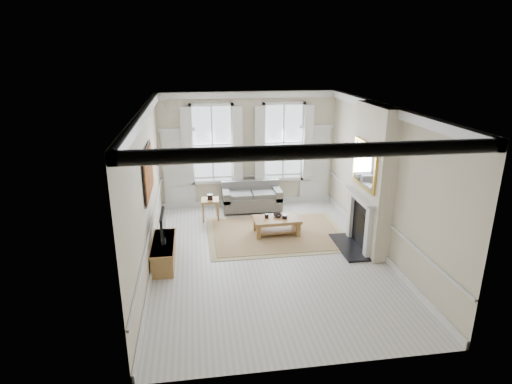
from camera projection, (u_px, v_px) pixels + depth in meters
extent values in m
plane|color=#B7B5AD|center=(268.00, 257.00, 9.79)|extent=(7.20, 7.20, 0.00)
plane|color=white|center=(270.00, 107.00, 8.71)|extent=(7.20, 7.20, 0.00)
plane|color=beige|center=(248.00, 150.00, 12.63)|extent=(5.20, 0.00, 5.20)
plane|color=beige|center=(146.00, 192.00, 8.90)|extent=(0.00, 7.20, 7.20)
plane|color=beige|center=(383.00, 182.00, 9.61)|extent=(0.00, 7.20, 7.20)
cube|color=silver|center=(179.00, 171.00, 12.48)|extent=(0.90, 0.08, 2.30)
cube|color=silver|center=(315.00, 165.00, 13.05)|extent=(0.90, 0.08, 2.30)
cube|color=#C16A21|center=(148.00, 172.00, 9.07)|extent=(0.05, 1.66, 1.06)
cube|color=beige|center=(372.00, 179.00, 9.77)|extent=(0.35, 1.70, 3.38)
cube|color=black|center=(349.00, 247.00, 10.25)|extent=(0.55, 1.50, 0.05)
cube|color=silver|center=(368.00, 235.00, 9.58)|extent=(0.10, 0.18, 1.15)
cube|color=silver|center=(351.00, 217.00, 10.62)|extent=(0.10, 0.18, 1.15)
cube|color=silver|center=(359.00, 196.00, 9.86)|extent=(0.20, 1.45, 0.06)
cube|color=black|center=(360.00, 226.00, 10.11)|extent=(0.02, 0.92, 1.00)
cube|color=gold|center=(364.00, 165.00, 9.63)|extent=(0.06, 1.26, 1.06)
cube|color=slate|center=(252.00, 202.00, 12.58)|extent=(1.71, 0.83, 0.39)
cube|color=slate|center=(250.00, 187.00, 12.76)|extent=(1.71, 0.20, 0.44)
cube|color=slate|center=(226.00, 196.00, 12.40)|extent=(0.20, 0.83, 0.30)
cube|color=slate|center=(277.00, 193.00, 12.61)|extent=(0.20, 0.83, 0.30)
cylinder|color=brown|center=(228.00, 214.00, 12.27)|extent=(0.06, 0.06, 0.08)
cylinder|color=brown|center=(274.00, 204.00, 13.02)|extent=(0.06, 0.06, 0.08)
cube|color=brown|center=(210.00, 200.00, 11.79)|extent=(0.51, 0.51, 0.06)
cube|color=brown|center=(204.00, 213.00, 11.68)|extent=(0.05, 0.05, 0.53)
cube|color=brown|center=(218.00, 212.00, 11.73)|extent=(0.05, 0.05, 0.53)
cube|color=brown|center=(203.00, 208.00, 12.04)|extent=(0.05, 0.05, 0.53)
cube|color=brown|center=(217.00, 208.00, 12.09)|extent=(0.05, 0.05, 0.53)
cube|color=#9A764F|center=(276.00, 234.00, 11.01)|extent=(3.50, 2.60, 0.02)
cube|color=brown|center=(277.00, 220.00, 10.89)|extent=(1.20, 0.72, 0.08)
cube|color=brown|center=(259.00, 233.00, 10.66)|extent=(0.10, 0.10, 0.36)
cube|color=brown|center=(297.00, 230.00, 10.80)|extent=(0.10, 0.10, 0.36)
cube|color=brown|center=(256.00, 225.00, 11.12)|extent=(0.10, 0.10, 0.36)
cube|color=brown|center=(293.00, 223.00, 11.25)|extent=(0.10, 0.10, 0.36)
cylinder|color=black|center=(267.00, 216.00, 10.87)|extent=(0.11, 0.11, 0.11)
cylinder|color=black|center=(285.00, 217.00, 10.84)|extent=(0.13, 0.13, 0.09)
imported|color=black|center=(278.00, 216.00, 10.97)|extent=(0.29, 0.29, 0.06)
cube|color=brown|center=(164.00, 252.00, 9.45)|extent=(0.46, 1.44, 0.51)
cube|color=black|center=(164.00, 241.00, 9.37)|extent=(0.08, 0.30, 0.03)
cube|color=black|center=(163.00, 225.00, 9.24)|extent=(0.05, 0.90, 0.55)
cube|color=black|center=(164.00, 225.00, 9.25)|extent=(0.01, 0.83, 0.49)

